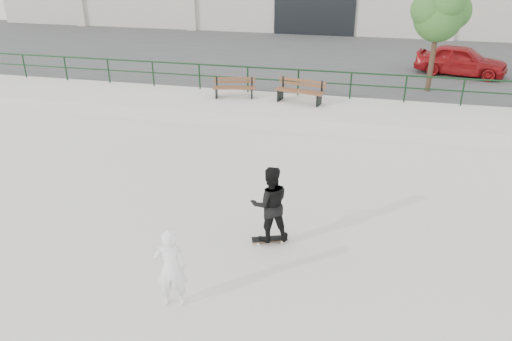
% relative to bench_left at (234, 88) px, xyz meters
% --- Properties ---
extents(ground, '(120.00, 120.00, 0.00)m').
position_rel_bench_left_xyz_m(ground, '(1.34, -10.00, -0.87)').
color(ground, '#BBB5AB').
rests_on(ground, ground).
extents(ledge, '(30.00, 3.00, 0.50)m').
position_rel_bench_left_xyz_m(ledge, '(1.34, -0.50, -0.62)').
color(ledge, beige).
rests_on(ledge, ground).
extents(parking_strip, '(60.00, 14.00, 0.50)m').
position_rel_bench_left_xyz_m(parking_strip, '(1.34, 8.00, -0.62)').
color(parking_strip, '#3E3E3E').
rests_on(parking_strip, ground).
extents(railing, '(28.00, 0.06, 1.03)m').
position_rel_bench_left_xyz_m(railing, '(1.34, 0.80, 0.37)').
color(railing, black).
rests_on(railing, ledge).
extents(bench_left, '(1.68, 0.80, 0.75)m').
position_rel_bench_left_xyz_m(bench_left, '(0.00, 0.00, 0.00)').
color(bench_left, brown).
rests_on(bench_left, ledge).
extents(bench_right, '(1.90, 0.90, 0.85)m').
position_rel_bench_left_xyz_m(bench_right, '(2.55, -0.08, 0.05)').
color(bench_right, brown).
rests_on(bench_right, ledge).
extents(tree, '(2.28, 2.03, 4.06)m').
position_rel_bench_left_xyz_m(tree, '(7.35, 2.60, 2.67)').
color(tree, brown).
rests_on(tree, parking_strip).
extents(red_car, '(4.12, 2.48, 1.31)m').
position_rel_bench_left_xyz_m(red_car, '(8.88, 5.53, 0.29)').
color(red_car, maroon).
rests_on(red_car, parking_strip).
extents(skateboard, '(0.80, 0.45, 0.09)m').
position_rel_bench_left_xyz_m(skateboard, '(3.18, -8.80, -0.80)').
color(skateboard, black).
rests_on(skateboard, ground).
extents(standing_skater, '(1.02, 0.91, 1.72)m').
position_rel_bench_left_xyz_m(standing_skater, '(3.18, -8.80, 0.09)').
color(standing_skater, black).
rests_on(standing_skater, skateboard).
extents(seated_skater, '(0.65, 0.51, 1.57)m').
position_rel_bench_left_xyz_m(seated_skater, '(1.88, -11.18, -0.09)').
color(seated_skater, white).
rests_on(seated_skater, ground).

